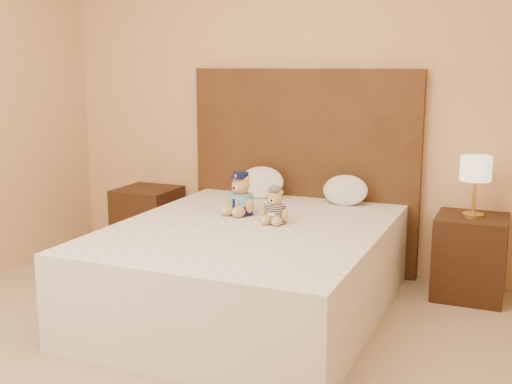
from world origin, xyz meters
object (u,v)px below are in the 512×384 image
teddy_police (241,194)px  teddy_prisoner (275,206)px  nightstand_right (470,257)px  pillow_right (345,189)px  bed (250,268)px  lamp (476,172)px  nightstand_left (148,221)px  pillow_left (261,181)px

teddy_police → teddy_prisoner: teddy_police is taller
nightstand_right → teddy_prisoner: size_ratio=2.47×
teddy_police → pillow_right: bearing=59.8°
bed → teddy_police: bearing=124.0°
nightstand_right → teddy_prisoner: bearing=-149.3°
bed → lamp: lamp is taller
nightstand_right → teddy_prisoner: teddy_prisoner is taller
nightstand_left → teddy_prisoner: size_ratio=2.47×
lamp → nightstand_right: bearing=0.0°
teddy_police → teddy_prisoner: (0.30, -0.14, -0.03)m
lamp → teddy_prisoner: bearing=-149.3°
lamp → pillow_right: bearing=178.0°
bed → teddy_police: 0.52m
nightstand_left → pillow_right: size_ratio=1.70×
lamp → pillow_right: 0.89m
lamp → teddy_police: bearing=-159.4°
nightstand_right → teddy_police: (-1.43, -0.54, 0.41)m
nightstand_left → teddy_police: (1.07, -0.54, 0.41)m
teddy_prisoner → pillow_left: pillow_left is taller
nightstand_left → teddy_police: bearing=-26.6°
pillow_right → teddy_prisoner: bearing=-110.4°
bed → nightstand_right: bearing=32.6°
nightstand_right → lamp: (-0.00, 0.00, 0.57)m
bed → pillow_left: bearing=107.9°
teddy_prisoner → pillow_left: bearing=118.6°
teddy_police → lamp: bearing=34.9°
nightstand_right → lamp: 0.57m
nightstand_right → pillow_left: pillow_left is taller
bed → lamp: size_ratio=5.00×
nightstand_left → lamp: size_ratio=1.38×
bed → pillow_left: 0.96m
nightstand_left → lamp: lamp is taller
nightstand_right → lamp: bearing=180.0°
bed → pillow_right: size_ratio=6.18×
bed → nightstand_right: size_ratio=3.64×
bed → teddy_prisoner: bearing=47.0°
nightstand_left → lamp: 2.56m
nightstand_left → teddy_prisoner: bearing=-26.2°
nightstand_left → teddy_police: size_ratio=1.97×
nightstand_left → teddy_police: 1.27m
nightstand_left → teddy_prisoner: 1.57m
teddy_police → bed: bearing=-41.8°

